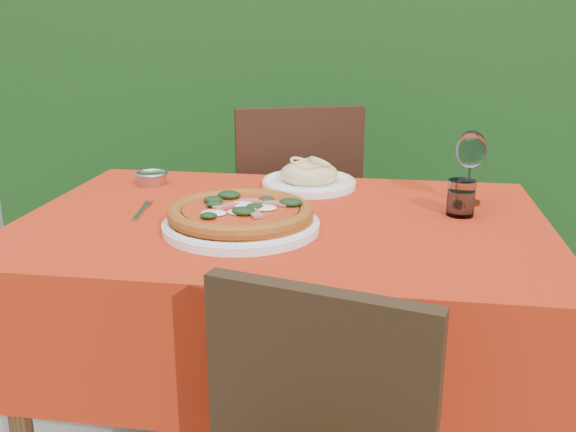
# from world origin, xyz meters

# --- Properties ---
(hedge) EXTENTS (3.20, 0.55, 1.78)m
(hedge) POSITION_xyz_m (0.00, 1.55, 0.92)
(hedge) COLOR black
(hedge) RESTS_ON ground
(dining_table) EXTENTS (1.26, 0.86, 0.75)m
(dining_table) POSITION_xyz_m (0.00, 0.00, 0.60)
(dining_table) COLOR #4C3118
(dining_table) RESTS_ON ground
(chair_far) EXTENTS (0.54, 0.54, 0.94)m
(chair_far) POSITION_xyz_m (-0.07, 0.68, 0.54)
(chair_far) COLOR black
(chair_far) RESTS_ON ground
(pizza_plate) EXTENTS (0.42, 0.42, 0.07)m
(pizza_plate) POSITION_xyz_m (-0.08, -0.11, 0.78)
(pizza_plate) COLOR white
(pizza_plate) RESTS_ON dining_table
(pasta_plate) EXTENTS (0.27, 0.27, 0.08)m
(pasta_plate) POSITION_xyz_m (0.03, 0.30, 0.78)
(pasta_plate) COLOR white
(pasta_plate) RESTS_ON dining_table
(water_glass) EXTENTS (0.07, 0.07, 0.09)m
(water_glass) POSITION_xyz_m (0.43, 0.09, 0.79)
(water_glass) COLOR silver
(water_glass) RESTS_ON dining_table
(wine_glass) EXTENTS (0.08, 0.08, 0.19)m
(wine_glass) POSITION_xyz_m (0.45, 0.20, 0.88)
(wine_glass) COLOR silver
(wine_glass) RESTS_ON dining_table
(fork) EXTENTS (0.05, 0.18, 0.00)m
(fork) POSITION_xyz_m (-0.35, -0.02, 0.75)
(fork) COLOR #AFAFB6
(fork) RESTS_ON dining_table
(steel_ramekin) EXTENTS (0.08, 0.08, 0.03)m
(steel_ramekin) POSITION_xyz_m (-0.43, 0.26, 0.76)
(steel_ramekin) COLOR #B1B2B8
(steel_ramekin) RESTS_ON dining_table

